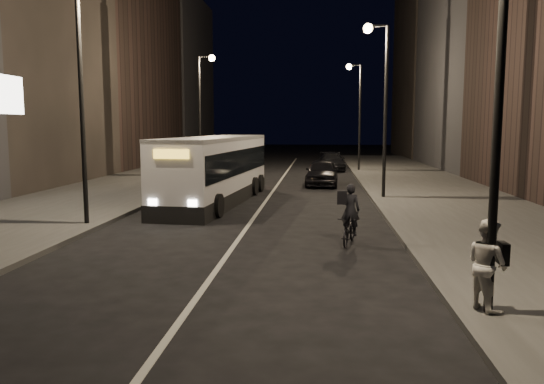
% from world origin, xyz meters
% --- Properties ---
extents(ground, '(180.00, 180.00, 0.00)m').
position_xyz_m(ground, '(0.00, 0.00, 0.00)').
color(ground, black).
rests_on(ground, ground).
extents(sidewalk_right, '(7.00, 70.00, 0.16)m').
position_xyz_m(sidewalk_right, '(8.50, 14.00, 0.08)').
color(sidewalk_right, '#363633').
rests_on(sidewalk_right, ground).
extents(sidewalk_left, '(7.00, 70.00, 0.16)m').
position_xyz_m(sidewalk_left, '(-8.50, 14.00, 0.08)').
color(sidewalk_left, '#363633').
rests_on(sidewalk_left, ground).
extents(building_row_right, '(8.00, 61.00, 21.00)m').
position_xyz_m(building_row_right, '(16.00, 27.50, 10.50)').
color(building_row_right, black).
rests_on(building_row_right, ground).
extents(building_row_left, '(8.00, 61.00, 22.00)m').
position_xyz_m(building_row_left, '(-16.00, 28.50, 11.00)').
color(building_row_left, black).
rests_on(building_row_left, ground).
extents(streetlight_right_near, '(1.20, 0.44, 8.12)m').
position_xyz_m(streetlight_right_near, '(5.33, -4.00, 5.36)').
color(streetlight_right_near, black).
rests_on(streetlight_right_near, sidewalk_right).
extents(streetlight_right_mid, '(1.20, 0.44, 8.12)m').
position_xyz_m(streetlight_right_mid, '(5.33, 12.00, 5.36)').
color(streetlight_right_mid, black).
rests_on(streetlight_right_mid, sidewalk_right).
extents(streetlight_right_far, '(1.20, 0.44, 8.12)m').
position_xyz_m(streetlight_right_far, '(5.33, 28.00, 5.36)').
color(streetlight_right_far, black).
rests_on(streetlight_right_far, sidewalk_right).
extents(streetlight_left_near, '(1.20, 0.44, 8.12)m').
position_xyz_m(streetlight_left_near, '(-5.33, 4.00, 5.36)').
color(streetlight_left_near, black).
rests_on(streetlight_left_near, sidewalk_left).
extents(streetlight_left_far, '(1.20, 0.44, 8.12)m').
position_xyz_m(streetlight_left_far, '(-5.33, 22.00, 5.36)').
color(streetlight_left_far, black).
rests_on(streetlight_left_far, sidewalk_left).
extents(city_bus, '(3.42, 11.47, 3.05)m').
position_xyz_m(city_bus, '(-2.25, 10.44, 1.66)').
color(city_bus, silver).
rests_on(city_bus, ground).
extents(cyclist_on_bicycle, '(0.92, 1.70, 1.86)m').
position_xyz_m(cyclist_on_bicycle, '(3.43, 2.04, 0.62)').
color(cyclist_on_bicycle, black).
rests_on(cyclist_on_bicycle, ground).
extents(pedestrian_woman, '(0.91, 1.00, 1.69)m').
position_xyz_m(pedestrian_woman, '(5.60, -3.84, 1.00)').
color(pedestrian_woman, beige).
rests_on(pedestrian_woman, sidewalk_right).
extents(car_near, '(2.05, 4.70, 1.58)m').
position_xyz_m(car_near, '(2.69, 18.08, 0.79)').
color(car_near, black).
rests_on(car_near, ground).
extents(car_mid, '(2.02, 4.84, 1.56)m').
position_xyz_m(car_mid, '(-3.60, 25.59, 0.78)').
color(car_mid, '#3B3B3D').
rests_on(car_mid, ground).
extents(car_far, '(2.18, 5.04, 1.44)m').
position_xyz_m(car_far, '(3.52, 29.20, 0.72)').
color(car_far, black).
rests_on(car_far, ground).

